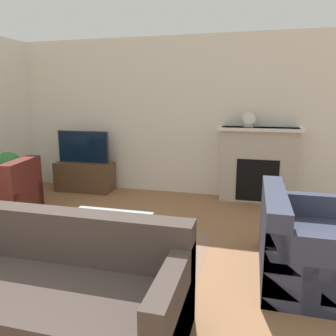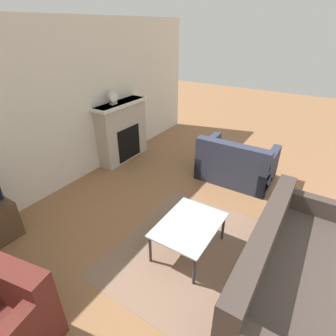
{
  "view_description": "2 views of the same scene",
  "coord_description": "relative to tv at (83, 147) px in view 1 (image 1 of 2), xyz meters",
  "views": [
    {
      "loc": [
        1.55,
        -0.67,
        1.68
      ],
      "look_at": [
        0.56,
        3.12,
        0.84
      ],
      "focal_mm": 35.0,
      "sensor_mm": 36.0,
      "label": 1
    },
    {
      "loc": [
        -2.16,
        1.23,
        2.57
      ],
      "look_at": [
        0.49,
        2.91,
        0.84
      ],
      "focal_mm": 28.0,
      "sensor_mm": 36.0,
      "label": 2
    }
  ],
  "objects": [
    {
      "name": "mantel_clock",
      "position": [
        2.88,
        0.16,
        0.53
      ],
      "size": [
        0.22,
        0.07,
        0.25
      ],
      "color": "beige",
      "rests_on": "fireplace"
    },
    {
      "name": "potted_plant",
      "position": [
        -0.93,
        -0.83,
        -0.31
      ],
      "size": [
        0.47,
        0.47,
        0.81
      ],
      "color": "beige",
      "rests_on": "ground_plane"
    },
    {
      "name": "wall_back",
      "position": [
        1.41,
        0.34,
        0.54
      ],
      "size": [
        8.35,
        0.06,
        2.7
      ],
      "color": "silver",
      "rests_on": "ground_plane"
    },
    {
      "name": "tv_stand",
      "position": [
        0.0,
        0.0,
        -0.55
      ],
      "size": [
        1.03,
        0.46,
        0.53
      ],
      "color": "brown",
      "rests_on": "ground_plane"
    },
    {
      "name": "couch_sectional",
      "position": [
        1.5,
        -3.44,
        -0.52
      ],
      "size": [
        2.2,
        0.9,
        0.82
      ],
      "color": "#3D332D",
      "rests_on": "ground_plane"
    },
    {
      "name": "couch_loveseat",
      "position": [
        3.49,
        -2.16,
        -0.52
      ],
      "size": [
        0.88,
        1.29,
        0.82
      ],
      "rotation": [
        0.0,
        0.0,
        1.57
      ],
      "color": "#33384C",
      "rests_on": "ground_plane"
    },
    {
      "name": "coffee_table",
      "position": [
        1.47,
        -2.28,
        -0.43
      ],
      "size": [
        0.91,
        0.67,
        0.42
      ],
      "color": "#333338",
      "rests_on": "ground_plane"
    },
    {
      "name": "tv",
      "position": [
        0.0,
        0.0,
        0.0
      ],
      "size": [
        0.97,
        0.06,
        0.57
      ],
      "color": "#232328",
      "rests_on": "tv_stand"
    },
    {
      "name": "armchair_by_window",
      "position": [
        -0.51,
        -1.47,
        -0.52
      ],
      "size": [
        1.02,
        1.0,
        0.82
      ],
      "rotation": [
        0.0,
        0.0,
        -1.39
      ],
      "color": "#5B231E",
      "rests_on": "ground_plane"
    },
    {
      "name": "area_rug",
      "position": [
        1.47,
        -2.37,
        -0.81
      ],
      "size": [
        2.11,
        1.87,
        0.0
      ],
      "color": "#896B56",
      "rests_on": "ground_plane"
    },
    {
      "name": "fireplace",
      "position": [
        3.06,
        0.15,
        -0.18
      ],
      "size": [
        1.31,
        0.37,
        1.22
      ],
      "color": "#BCB2A3",
      "rests_on": "ground_plane"
    }
  ]
}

